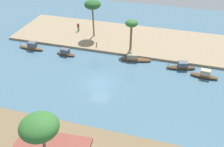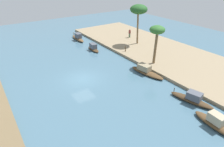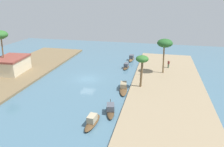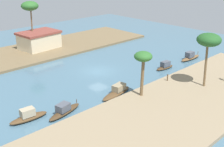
# 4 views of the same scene
# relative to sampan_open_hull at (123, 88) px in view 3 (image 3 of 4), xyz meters

# --- Properties ---
(river_water) EXTENTS (69.40, 69.40, 0.00)m
(river_water) POSITION_rel_sampan_open_hull_xyz_m (3.43, 7.47, -0.41)
(river_water) COLOR #476B7F
(river_water) RESTS_ON ground
(riverbank_left) EXTENTS (40.49, 11.95, 0.38)m
(riverbank_left) POSITION_rel_sampan_open_hull_xyz_m (3.43, -6.98, -0.22)
(riverbank_left) COLOR #937F60
(riverbank_left) RESTS_ON ground
(riverbank_right) EXTENTS (40.49, 11.95, 0.38)m
(riverbank_right) POSITION_rel_sampan_open_hull_xyz_m (3.43, 21.92, -0.22)
(riverbank_right) COLOR brown
(riverbank_right) RESTS_ON ground
(sampan_open_hull) EXTENTS (5.05, 1.98, 1.18)m
(sampan_open_hull) POSITION_rel_sampan_open_hull_xyz_m (0.00, 0.00, 0.00)
(sampan_open_hull) COLOR brown
(sampan_open_hull) RESTS_ON river_water
(sampan_foreground) EXTENTS (3.38, 1.24, 1.14)m
(sampan_foreground) POSITION_rel_sampan_open_hull_xyz_m (11.30, 1.41, 0.01)
(sampan_foreground) COLOR #47331E
(sampan_foreground) RESTS_ON river_water
(sampan_downstream_large) EXTENTS (3.98, 1.40, 1.29)m
(sampan_downstream_large) POSITION_rel_sampan_open_hull_xyz_m (-10.57, 1.86, 0.04)
(sampan_downstream_large) COLOR brown
(sampan_downstream_large) RESTS_ON river_water
(sampan_with_tall_canopy) EXTENTS (4.56, 2.04, 1.22)m
(sampan_with_tall_canopy) POSITION_rel_sampan_open_hull_xyz_m (-7.26, 0.43, 0.02)
(sampan_with_tall_canopy) COLOR #47331E
(sampan_with_tall_canopy) RESTS_ON river_water
(sampan_near_left_bank) EXTENTS (4.69, 1.14, 1.36)m
(sampan_near_left_bank) POSITION_rel_sampan_open_hull_xyz_m (17.69, 1.16, 0.06)
(sampan_near_left_bank) COLOR brown
(sampan_near_left_bank) RESTS_ON river_water
(person_on_near_bank) EXTENTS (0.46, 0.46, 1.60)m
(person_on_near_bank) POSITION_rel_sampan_open_hull_xyz_m (12.54, -7.29, 0.68)
(person_on_near_bank) COLOR #4C664C
(person_on_near_bank) RESTS_ON riverbank_left
(mooring_post) EXTENTS (0.14, 0.14, 0.88)m
(mooring_post) POSITION_rel_sampan_open_hull_xyz_m (7.10, -2.07, 0.41)
(mooring_post) COLOR #4C3823
(mooring_post) RESTS_ON riverbank_left
(palm_tree_left_near) EXTENTS (2.03, 2.03, 5.29)m
(palm_tree_left_near) POSITION_rel_sampan_open_hull_xyz_m (1.33, -2.68, 4.42)
(palm_tree_left_near) COLOR brown
(palm_tree_left_near) RESTS_ON riverbank_left
(palm_tree_left_far) EXTENTS (2.87, 2.87, 6.65)m
(palm_tree_left_far) POSITION_rel_sampan_open_hull_xyz_m (9.04, -6.12, 5.72)
(palm_tree_left_far) COLOR brown
(palm_tree_left_far) RESTS_ON riverbank_left
(palm_tree_right_tall) EXTENTS (2.94, 2.94, 8.17)m
(palm_tree_right_tall) POSITION_rel_sampan_open_hull_xyz_m (2.37, 23.77, 7.22)
(palm_tree_right_tall) COLOR brown
(palm_tree_right_tall) RESTS_ON riverbank_right
(riverside_building) EXTENTS (7.10, 5.48, 2.98)m
(riverside_building) POSITION_rel_sampan_open_hull_xyz_m (2.92, 22.67, 1.48)
(riverside_building) COLOR beige
(riverside_building) RESTS_ON riverbank_right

